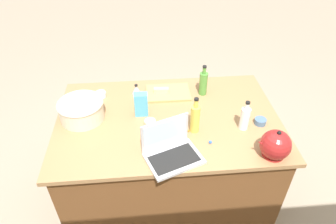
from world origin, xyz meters
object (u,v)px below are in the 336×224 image
at_px(bottle_olive, 203,83).
at_px(bottle_vinegar, 245,118).
at_px(kettle, 275,145).
at_px(kitchen_timer, 136,89).
at_px(ramekin_medium, 101,94).
at_px(cutting_board, 168,93).
at_px(bottle_oil, 195,118).
at_px(ramekin_wide, 260,121).
at_px(candy_bag, 141,104).
at_px(ramekin_small, 150,123).
at_px(mixing_bowl_large, 81,110).
at_px(butter_stick_left, 161,90).
at_px(laptop, 171,150).

height_order(bottle_olive, bottle_vinegar, bottle_olive).
bearing_deg(kettle, kitchen_timer, -41.82).
xyz_separation_m(bottle_olive, ramekin_medium, (0.76, -0.03, -0.08)).
xyz_separation_m(cutting_board, ramekin_medium, (0.50, -0.01, 0.01)).
bearing_deg(bottle_oil, kitchen_timer, -51.07).
bearing_deg(ramekin_wide, bottle_olive, -50.11).
bearing_deg(candy_bag, bottle_olive, -155.70).
relative_size(ramekin_small, kitchen_timer, 0.97).
bearing_deg(ramekin_wide, mixing_bowl_large, -8.05).
height_order(butter_stick_left, ramekin_medium, butter_stick_left).
bearing_deg(mixing_bowl_large, bottle_oil, 165.23).
height_order(bottle_oil, butter_stick_left, bottle_oil).
relative_size(ramekin_small, ramekin_medium, 0.98).
distance_m(laptop, mixing_bowl_large, 0.69).
relative_size(ramekin_wide, kitchen_timer, 1.00).
relative_size(bottle_oil, ramekin_wide, 3.31).
height_order(mixing_bowl_large, bottle_vinegar, bottle_vinegar).
bearing_deg(bottle_vinegar, butter_stick_left, -40.56).
distance_m(kettle, candy_bag, 0.89).
bearing_deg(kitchen_timer, mixing_bowl_large, 35.65).
bearing_deg(cutting_board, ramekin_medium, -1.18).
distance_m(mixing_bowl_large, ramekin_medium, 0.27).
bearing_deg(butter_stick_left, bottle_olive, 176.38).
bearing_deg(ramekin_small, laptop, 110.76).
bearing_deg(laptop, kitchen_timer, -73.64).
relative_size(mixing_bowl_large, kitchen_timer, 3.96).
distance_m(bottle_oil, ramekin_small, 0.31).
xyz_separation_m(bottle_oil, kitchen_timer, (0.37, -0.46, -0.07)).
height_order(mixing_bowl_large, ramekin_medium, mixing_bowl_large).
bearing_deg(bottle_olive, laptop, 63.94).
bearing_deg(bottle_oil, kettle, 149.08).
bearing_deg(ramekin_small, ramekin_medium, -45.53).
bearing_deg(ramekin_wide, kettle, 86.26).
xyz_separation_m(ramekin_wide, kitchen_timer, (0.82, -0.43, 0.02)).
xyz_separation_m(butter_stick_left, ramekin_small, (0.10, 0.35, -0.02)).
xyz_separation_m(mixing_bowl_large, kettle, (-1.16, 0.45, 0.01)).
relative_size(butter_stick_left, kitchen_timer, 1.43).
xyz_separation_m(bottle_oil, ramekin_wide, (-0.45, -0.03, -0.08)).
height_order(cutting_board, candy_bag, candy_bag).
distance_m(bottle_olive, bottle_vinegar, 0.46).
relative_size(laptop, bottle_oil, 1.44).
relative_size(bottle_olive, ramekin_medium, 3.15).
distance_m(butter_stick_left, ramekin_wide, 0.75).
bearing_deg(ramekin_small, candy_bag, -66.00).
xyz_separation_m(bottle_oil, candy_bag, (0.34, -0.20, -0.02)).
distance_m(laptop, candy_bag, 0.44).
bearing_deg(bottle_vinegar, ramekin_wide, -165.71).
xyz_separation_m(kettle, ramekin_small, (0.71, -0.34, -0.06)).
bearing_deg(ramekin_medium, ramekin_small, 134.47).
bearing_deg(kitchen_timer, laptop, 106.36).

